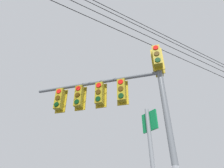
# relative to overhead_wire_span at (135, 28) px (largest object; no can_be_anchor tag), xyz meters

# --- Properties ---
(signal_mast_assembly) EXTENTS (1.61, 5.33, 6.81)m
(signal_mast_assembly) POSITION_rel_overhead_wire_span_xyz_m (0.83, 0.61, -2.68)
(signal_mast_assembly) COLOR slate
(signal_mast_assembly) RESTS_ON ground
(overhead_wire_span) EXTENTS (11.63, 17.52, 1.11)m
(overhead_wire_span) POSITION_rel_overhead_wire_span_xyz_m (0.00, 0.00, 0.00)
(overhead_wire_span) COLOR black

